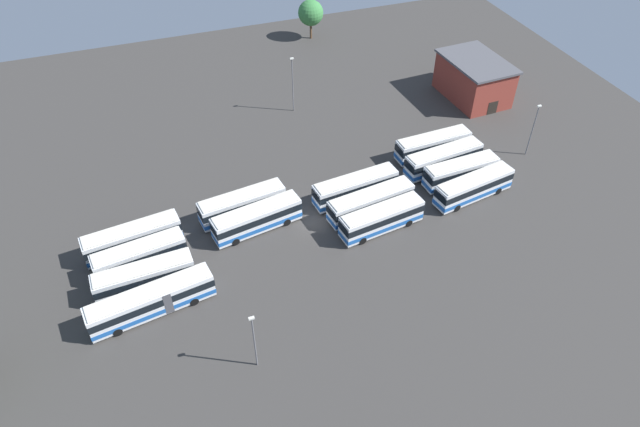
{
  "coord_description": "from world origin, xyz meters",
  "views": [
    {
      "loc": [
        17.43,
        50.59,
        49.25
      ],
      "look_at": [
        -0.79,
        0.39,
        1.49
      ],
      "focal_mm": 32.12,
      "sensor_mm": 36.0,
      "label": 1
    }
  ],
  "objects_px": {
    "bus_row0_slot2": "(461,172)",
    "lamp_post_by_building": "(293,83)",
    "bus_row0_slot3": "(474,187)",
    "lamp_post_far_corner": "(254,340)",
    "bus_row1_slot2": "(371,202)",
    "bus_row2_slot0": "(242,204)",
    "bus_row1_slot3": "(382,218)",
    "bus_row3_slot2": "(144,277)",
    "bus_row3_slot3": "(152,301)",
    "lamp_post_near_entrance": "(533,128)",
    "bus_row3_slot1": "(140,256)",
    "bus_row0_slot0": "(433,145)",
    "depot_building": "(474,79)",
    "bus_row1_slot1": "(355,187)",
    "bus_row0_slot1": "(443,159)",
    "bus_row3_slot0": "(132,238)",
    "tree_east_edge": "(311,13)",
    "bus_row2_slot1": "(257,218)"
  },
  "relations": [
    {
      "from": "bus_row1_slot1",
      "to": "lamp_post_near_entrance",
      "type": "distance_m",
      "value": 27.38
    },
    {
      "from": "bus_row3_slot3",
      "to": "lamp_post_near_entrance",
      "type": "xyz_separation_m",
      "value": [
        -54.96,
        -10.9,
        2.71
      ]
    },
    {
      "from": "bus_row0_slot3",
      "to": "bus_row3_slot2",
      "type": "xyz_separation_m",
      "value": [
        42.72,
        1.39,
        -0.0
      ]
    },
    {
      "from": "bus_row0_slot1",
      "to": "bus_row1_slot1",
      "type": "distance_m",
      "value": 14.04
    },
    {
      "from": "bus_row3_slot3",
      "to": "depot_building",
      "type": "height_order",
      "value": "depot_building"
    },
    {
      "from": "bus_row0_slot2",
      "to": "bus_row1_slot2",
      "type": "bearing_deg",
      "value": 6.92
    },
    {
      "from": "lamp_post_near_entrance",
      "to": "depot_building",
      "type": "bearing_deg",
      "value": -93.58
    },
    {
      "from": "bus_row0_slot1",
      "to": "lamp_post_far_corner",
      "type": "xyz_separation_m",
      "value": [
        32.99,
        22.1,
        2.36
      ]
    },
    {
      "from": "bus_row0_slot3",
      "to": "bus_row3_slot3",
      "type": "xyz_separation_m",
      "value": [
        42.39,
        5.06,
        0.0
      ]
    },
    {
      "from": "bus_row0_slot2",
      "to": "lamp_post_by_building",
      "type": "relative_size",
      "value": 1.16
    },
    {
      "from": "bus_row0_slot3",
      "to": "lamp_post_far_corner",
      "type": "xyz_separation_m",
      "value": [
        33.7,
        15.29,
        2.36
      ]
    },
    {
      "from": "bus_row1_slot1",
      "to": "bus_row3_slot3",
      "type": "xyz_separation_m",
      "value": [
        27.72,
        10.28,
        0.0
      ]
    },
    {
      "from": "bus_row1_slot3",
      "to": "bus_row3_slot2",
      "type": "height_order",
      "value": "same"
    },
    {
      "from": "bus_row0_slot1",
      "to": "lamp_post_by_building",
      "type": "bearing_deg",
      "value": -55.96
    },
    {
      "from": "lamp_post_far_corner",
      "to": "bus_row3_slot3",
      "type": "bearing_deg",
      "value": -49.67
    },
    {
      "from": "bus_row0_slot1",
      "to": "bus_row1_slot1",
      "type": "height_order",
      "value": "same"
    },
    {
      "from": "bus_row0_slot1",
      "to": "bus_row3_slot2",
      "type": "bearing_deg",
      "value": 11.04
    },
    {
      "from": "bus_row0_slot2",
      "to": "bus_row0_slot3",
      "type": "bearing_deg",
      "value": 88.94
    },
    {
      "from": "bus_row3_slot2",
      "to": "lamp_post_near_entrance",
      "type": "bearing_deg",
      "value": -172.55
    },
    {
      "from": "bus_row0_slot1",
      "to": "depot_building",
      "type": "height_order",
      "value": "depot_building"
    },
    {
      "from": "bus_row0_slot3",
      "to": "bus_row2_slot0",
      "type": "distance_m",
      "value": 30.28
    },
    {
      "from": "bus_row3_slot0",
      "to": "depot_building",
      "type": "height_order",
      "value": "depot_building"
    },
    {
      "from": "bus_row0_slot2",
      "to": "bus_row2_slot1",
      "type": "xyz_separation_m",
      "value": [
        28.5,
        -0.31,
        0.0
      ]
    },
    {
      "from": "bus_row0_slot2",
      "to": "bus_row1_slot3",
      "type": "distance_m",
      "value": 14.85
    },
    {
      "from": "depot_building",
      "to": "bus_row2_slot0",
      "type": "bearing_deg",
      "value": 20.28
    },
    {
      "from": "bus_row1_slot1",
      "to": "bus_row3_slot1",
      "type": "distance_m",
      "value": 28.31
    },
    {
      "from": "bus_row1_slot1",
      "to": "lamp_post_far_corner",
      "type": "distance_m",
      "value": 28.08
    },
    {
      "from": "bus_row0_slot0",
      "to": "bus_row1_slot1",
      "type": "distance_m",
      "value": 15.04
    },
    {
      "from": "bus_row1_slot3",
      "to": "bus_row2_slot0",
      "type": "relative_size",
      "value": 0.98
    },
    {
      "from": "depot_building",
      "to": "lamp_post_far_corner",
      "type": "height_order",
      "value": "lamp_post_far_corner"
    },
    {
      "from": "bus_row3_slot1",
      "to": "lamp_post_by_building",
      "type": "bearing_deg",
      "value": -135.5
    },
    {
      "from": "bus_row0_slot0",
      "to": "depot_building",
      "type": "height_order",
      "value": "depot_building"
    },
    {
      "from": "bus_row3_slot2",
      "to": "lamp_post_far_corner",
      "type": "distance_m",
      "value": 16.74
    },
    {
      "from": "lamp_post_far_corner",
      "to": "lamp_post_by_building",
      "type": "bearing_deg",
      "value": -112.33
    },
    {
      "from": "bus_row2_slot0",
      "to": "bus_row3_slot2",
      "type": "relative_size",
      "value": 1.03
    },
    {
      "from": "bus_row2_slot0",
      "to": "lamp_post_by_building",
      "type": "height_order",
      "value": "lamp_post_by_building"
    },
    {
      "from": "bus_row0_slot3",
      "to": "bus_row3_slot2",
      "type": "height_order",
      "value": "same"
    },
    {
      "from": "bus_row0_slot1",
      "to": "tree_east_edge",
      "type": "bearing_deg",
      "value": -85.82
    },
    {
      "from": "bus_row0_slot0",
      "to": "lamp_post_by_building",
      "type": "height_order",
      "value": "lamp_post_by_building"
    },
    {
      "from": "bus_row1_slot2",
      "to": "lamp_post_near_entrance",
      "type": "height_order",
      "value": "lamp_post_near_entrance"
    },
    {
      "from": "bus_row0_slot3",
      "to": "bus_row2_slot0",
      "type": "height_order",
      "value": "same"
    },
    {
      "from": "bus_row0_slot2",
      "to": "tree_east_edge",
      "type": "distance_m",
      "value": 50.02
    },
    {
      "from": "bus_row0_slot3",
      "to": "lamp_post_far_corner",
      "type": "distance_m",
      "value": 37.08
    },
    {
      "from": "lamp_post_by_building",
      "to": "bus_row1_slot1",
      "type": "bearing_deg",
      "value": 92.24
    },
    {
      "from": "lamp_post_near_entrance",
      "to": "tree_east_edge",
      "type": "relative_size",
      "value": 1.09
    },
    {
      "from": "lamp_post_by_building",
      "to": "bus_row0_slot0",
      "type": "bearing_deg",
      "value": 129.13
    },
    {
      "from": "bus_row3_slot0",
      "to": "tree_east_edge",
      "type": "bearing_deg",
      "value": -129.35
    },
    {
      "from": "bus_row0_slot0",
      "to": "tree_east_edge",
      "type": "height_order",
      "value": "tree_east_edge"
    },
    {
      "from": "bus_row1_slot2",
      "to": "lamp_post_by_building",
      "type": "height_order",
      "value": "lamp_post_by_building"
    },
    {
      "from": "bus_row3_slot0",
      "to": "bus_row0_slot3",
      "type": "bearing_deg",
      "value": 172.87
    }
  ]
}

